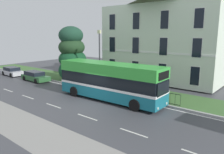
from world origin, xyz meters
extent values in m
cube|color=#424348|center=(0.00, 0.00, -0.03)|extent=(60.00, 56.00, 0.06)
cube|color=silver|center=(0.00, 3.65, 0.00)|extent=(54.00, 0.14, 0.01)
cube|color=silver|center=(-10.00, -1.80, 0.00)|extent=(2.00, 0.12, 0.01)
cube|color=silver|center=(-6.00, -1.80, 0.00)|extent=(2.00, 0.12, 0.01)
cube|color=silver|center=(-2.00, -1.80, 0.00)|extent=(2.00, 0.12, 0.01)
cube|color=silver|center=(2.00, -1.80, 0.00)|extent=(2.00, 0.12, 0.01)
cube|color=silver|center=(6.00, -1.80, 0.00)|extent=(2.00, 0.12, 0.01)
cube|color=#9E9E99|center=(0.00, 4.12, 0.06)|extent=(57.00, 0.24, 0.12)
cube|color=#406934|center=(0.00, 6.31, 0.06)|extent=(57.00, 4.15, 0.12)
cube|color=gray|center=(0.00, -5.50, 0.00)|extent=(57.00, 3.00, 0.01)
cube|color=silver|center=(0.00, 15.56, 4.72)|extent=(14.45, 10.94, 9.21)
cube|color=white|center=(0.00, 10.06, 3.80)|extent=(14.45, 0.06, 0.20)
cube|color=#2D333D|center=(0.00, 10.05, 1.22)|extent=(1.10, 0.06, 2.20)
cube|color=white|center=(-5.42, 10.05, 1.68)|extent=(1.00, 0.04, 1.98)
cube|color=black|center=(-5.42, 10.03, 1.68)|extent=(0.90, 0.03, 1.88)
cube|color=white|center=(-1.80, 10.05, 1.68)|extent=(1.00, 0.04, 1.98)
cube|color=black|center=(-1.80, 10.03, 1.68)|extent=(0.90, 0.03, 1.88)
cube|color=white|center=(1.81, 10.05, 1.68)|extent=(1.00, 0.04, 1.98)
cube|color=black|center=(1.81, 10.03, 1.68)|extent=(0.90, 0.03, 1.88)
cube|color=white|center=(5.42, 10.05, 1.68)|extent=(1.00, 0.04, 1.98)
cube|color=black|center=(5.42, 10.03, 1.68)|extent=(0.90, 0.03, 1.88)
cube|color=white|center=(-5.42, 10.05, 4.51)|extent=(1.00, 0.04, 1.98)
cube|color=black|center=(-5.42, 10.03, 4.51)|extent=(0.90, 0.03, 1.88)
cube|color=white|center=(-1.80, 10.05, 4.51)|extent=(1.00, 0.04, 1.98)
cube|color=black|center=(-1.80, 10.03, 4.51)|extent=(0.90, 0.03, 1.88)
cube|color=white|center=(1.81, 10.05, 4.51)|extent=(1.00, 0.04, 1.98)
cube|color=black|center=(1.81, 10.03, 4.51)|extent=(0.90, 0.03, 1.88)
cube|color=white|center=(5.42, 10.05, 4.51)|extent=(1.00, 0.04, 1.98)
cube|color=black|center=(5.42, 10.03, 4.51)|extent=(0.90, 0.03, 1.88)
cube|color=white|center=(-5.42, 10.05, 7.34)|extent=(1.00, 0.04, 1.98)
cube|color=black|center=(-5.42, 10.03, 7.34)|extent=(0.90, 0.03, 1.88)
cube|color=white|center=(-1.80, 10.05, 7.34)|extent=(1.00, 0.04, 1.98)
cube|color=black|center=(-1.80, 10.03, 7.34)|extent=(0.90, 0.03, 1.88)
cube|color=white|center=(1.81, 10.05, 7.34)|extent=(1.00, 0.04, 1.98)
cube|color=black|center=(1.81, 10.03, 7.34)|extent=(0.90, 0.03, 1.88)
cube|color=white|center=(5.42, 10.05, 7.34)|extent=(1.00, 0.04, 1.98)
cube|color=black|center=(5.42, 10.03, 7.34)|extent=(0.90, 0.03, 1.88)
cube|color=black|center=(0.00, 4.40, 1.07)|extent=(12.66, 0.04, 0.04)
cube|color=black|center=(0.00, 4.40, 0.20)|extent=(12.66, 0.04, 0.04)
cylinder|color=black|center=(-6.33, 4.40, 0.59)|extent=(0.02, 0.02, 0.95)
cylinder|color=black|center=(-5.87, 4.40, 0.59)|extent=(0.02, 0.02, 0.95)
cylinder|color=black|center=(-5.42, 4.40, 0.59)|extent=(0.02, 0.02, 0.95)
cylinder|color=black|center=(-4.97, 4.40, 0.59)|extent=(0.02, 0.02, 0.95)
cylinder|color=black|center=(-4.52, 4.40, 0.59)|extent=(0.02, 0.02, 0.95)
cylinder|color=black|center=(-4.07, 4.40, 0.59)|extent=(0.02, 0.02, 0.95)
cylinder|color=black|center=(-3.61, 4.40, 0.59)|extent=(0.02, 0.02, 0.95)
cylinder|color=black|center=(-3.16, 4.40, 0.59)|extent=(0.02, 0.02, 0.95)
cylinder|color=black|center=(-2.71, 4.40, 0.59)|extent=(0.02, 0.02, 0.95)
cylinder|color=black|center=(-2.26, 4.40, 0.59)|extent=(0.02, 0.02, 0.95)
cylinder|color=black|center=(-1.81, 4.40, 0.59)|extent=(0.02, 0.02, 0.95)
cylinder|color=black|center=(-1.35, 4.40, 0.59)|extent=(0.02, 0.02, 0.95)
cylinder|color=black|center=(-0.90, 4.40, 0.59)|extent=(0.02, 0.02, 0.95)
cylinder|color=black|center=(-0.45, 4.40, 0.59)|extent=(0.02, 0.02, 0.95)
cylinder|color=black|center=(0.00, 4.40, 0.59)|extent=(0.02, 0.02, 0.95)
cylinder|color=black|center=(0.45, 4.40, 0.59)|extent=(0.02, 0.02, 0.95)
cylinder|color=black|center=(0.91, 4.40, 0.59)|extent=(0.02, 0.02, 0.95)
cylinder|color=black|center=(1.36, 4.40, 0.59)|extent=(0.02, 0.02, 0.95)
cylinder|color=black|center=(1.81, 4.40, 0.59)|extent=(0.02, 0.02, 0.95)
cylinder|color=black|center=(2.26, 4.40, 0.59)|extent=(0.02, 0.02, 0.95)
cylinder|color=black|center=(2.71, 4.40, 0.59)|extent=(0.02, 0.02, 0.95)
cylinder|color=black|center=(3.17, 4.40, 0.59)|extent=(0.02, 0.02, 0.95)
cylinder|color=black|center=(3.62, 4.40, 0.59)|extent=(0.02, 0.02, 0.95)
cylinder|color=black|center=(4.07, 4.40, 0.59)|extent=(0.02, 0.02, 0.95)
cylinder|color=black|center=(4.52, 4.40, 0.59)|extent=(0.02, 0.02, 0.95)
cylinder|color=black|center=(4.98, 4.40, 0.59)|extent=(0.02, 0.02, 0.95)
cylinder|color=black|center=(5.43, 4.40, 0.59)|extent=(0.02, 0.02, 0.95)
cylinder|color=black|center=(5.88, 4.40, 0.59)|extent=(0.02, 0.02, 0.95)
cylinder|color=black|center=(6.33, 4.40, 0.59)|extent=(0.02, 0.02, 0.95)
cylinder|color=#423328|center=(-8.38, 5.82, 1.00)|extent=(0.45, 0.45, 1.75)
ellipsoid|color=#154328|center=(-8.30, 5.91, 1.35)|extent=(3.83, 3.83, 2.94)
ellipsoid|color=#144325|center=(-8.41, 5.84, 2.79)|extent=(3.44, 3.44, 2.32)
ellipsoid|color=#203C21|center=(-8.45, 5.80, 4.24)|extent=(3.24, 3.24, 2.21)
ellipsoid|color=#1C3E2D|center=(-8.58, 5.85, 5.69)|extent=(3.01, 3.01, 2.24)
cube|color=#176B7F|center=(0.52, 2.46, 0.82)|extent=(10.31, 2.73, 1.11)
cube|color=white|center=(0.52, 2.46, 1.33)|extent=(10.33, 2.75, 0.20)
cube|color=black|center=(0.52, 2.46, 1.90)|extent=(10.23, 2.68, 1.05)
cube|color=green|center=(0.52, 2.46, 2.88)|extent=(10.31, 2.73, 0.93)
cube|color=black|center=(5.66, 2.63, 1.84)|extent=(0.13, 2.01, 0.97)
cube|color=black|center=(5.66, 2.63, 2.84)|extent=(0.12, 1.72, 0.59)
cylinder|color=silver|center=(5.63, 3.40, 0.48)|extent=(0.05, 0.20, 0.20)
cylinder|color=silver|center=(5.68, 1.87, 0.48)|extent=(0.05, 0.20, 0.20)
cylinder|color=black|center=(3.86, 3.72, 0.48)|extent=(0.97, 0.33, 0.96)
cylinder|color=black|center=(3.93, 1.43, 0.48)|extent=(0.97, 0.33, 0.96)
cylinder|color=black|center=(-2.89, 3.49, 0.48)|extent=(0.97, 0.33, 0.96)
cylinder|color=black|center=(-2.82, 1.21, 0.48)|extent=(0.97, 0.33, 0.96)
cube|color=#2E6333|center=(-11.98, 2.73, 0.44)|extent=(4.38, 1.77, 0.56)
cube|color=black|center=(-12.24, 2.73, 0.96)|extent=(2.64, 1.53, 0.49)
cylinder|color=black|center=(-10.57, 3.48, 0.30)|extent=(0.60, 0.20, 0.60)
cylinder|color=black|center=(-10.61, 1.90, 0.30)|extent=(0.60, 0.20, 0.60)
cylinder|color=black|center=(-13.35, 3.55, 0.30)|extent=(0.60, 0.20, 0.60)
cylinder|color=black|center=(-13.39, 1.97, 0.30)|extent=(0.60, 0.20, 0.60)
cube|color=silver|center=(-17.85, 2.69, 0.44)|extent=(3.89, 1.82, 0.56)
cube|color=black|center=(-18.08, 2.70, 0.96)|extent=(2.35, 1.57, 0.48)
cylinder|color=black|center=(-16.60, 3.45, 0.30)|extent=(0.61, 0.20, 0.60)
cylinder|color=black|center=(-16.65, 1.84, 0.30)|extent=(0.61, 0.20, 0.60)
cylinder|color=black|center=(-19.05, 3.54, 0.30)|extent=(0.61, 0.20, 0.60)
cylinder|color=black|center=(-19.11, 1.93, 0.30)|extent=(0.61, 0.20, 0.60)
cylinder|color=#333338|center=(-3.38, 5.39, 3.01)|extent=(0.14, 0.14, 5.79)
cube|color=beige|center=(-3.38, 5.39, 6.09)|extent=(0.36, 0.24, 0.36)
camera|label=1|loc=(12.92, -12.21, 5.88)|focal=35.39mm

